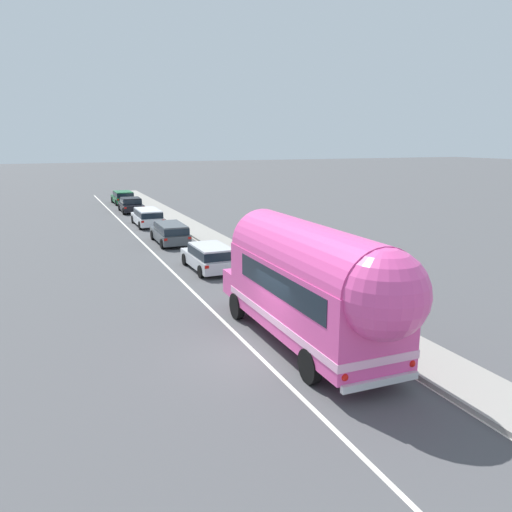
% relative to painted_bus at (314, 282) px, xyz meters
% --- Properties ---
extents(ground_plane, '(300.00, 300.00, 0.00)m').
position_rel_painted_bus_xyz_m(ground_plane, '(-1.77, 0.45, -2.31)').
color(ground_plane, '#4C4C4F').
extents(lane_markings, '(3.67, 80.00, 0.01)m').
position_rel_painted_bus_xyz_m(lane_markings, '(-0.14, 12.45, -2.30)').
color(lane_markings, silver).
rests_on(lane_markings, ground).
extents(sidewalk_slab, '(2.09, 90.00, 0.15)m').
position_rel_painted_bus_xyz_m(sidewalk_slab, '(2.81, 10.45, -2.23)').
color(sidewalk_slab, gray).
rests_on(sidewalk_slab, ground).
extents(painted_bus, '(2.63, 10.30, 4.12)m').
position_rel_painted_bus_xyz_m(painted_bus, '(0.00, 0.00, 0.00)').
color(painted_bus, '#EA4C9E').
rests_on(painted_bus, ground).
extents(car_lead, '(1.98, 4.37, 1.37)m').
position_rel_painted_bus_xyz_m(car_lead, '(0.10, 11.31, -1.52)').
color(car_lead, silver).
rests_on(car_lead, ground).
extents(car_second, '(1.92, 4.69, 1.37)m').
position_rel_painted_bus_xyz_m(car_second, '(-0.12, 19.10, -1.51)').
color(car_second, '#474C51').
rests_on(car_second, ground).
extents(car_third, '(1.94, 4.80, 1.37)m').
position_rel_painted_bus_xyz_m(car_third, '(-0.12, 26.80, -1.51)').
color(car_third, white).
rests_on(car_third, ground).
extents(car_fourth, '(2.04, 4.56, 1.37)m').
position_rel_painted_bus_xyz_m(car_fourth, '(-0.01, 35.53, -1.57)').
color(car_fourth, black).
rests_on(car_fourth, ground).
extents(car_fifth, '(2.06, 4.32, 1.37)m').
position_rel_painted_bus_xyz_m(car_fifth, '(0.23, 42.22, -1.52)').
color(car_fifth, '#196633').
rests_on(car_fifth, ground).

